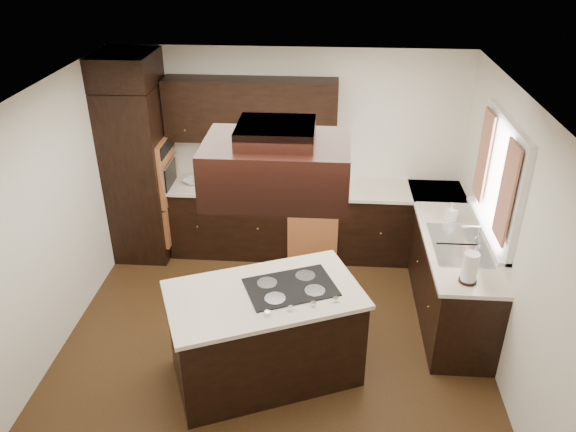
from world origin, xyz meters
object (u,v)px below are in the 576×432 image
object	(u,v)px
oven_column	(139,174)
island	(265,336)
range_hood	(276,168)
spice_rack	(214,174)

from	to	relation	value
oven_column	island	xyz separation A→B (m)	(1.74, -2.09, -0.62)
island	range_hood	distance (m)	1.73
spice_rack	island	bearing A→B (deg)	-83.89
oven_column	range_hood	size ratio (longest dim) A/B	2.02
island	range_hood	bearing A→B (deg)	-72.62
island	spice_rack	distance (m)	2.38
range_hood	island	bearing A→B (deg)	129.87
range_hood	oven_column	bearing A→B (deg)	129.74
oven_column	spice_rack	distance (m)	0.91
oven_column	range_hood	world-z (taller)	range_hood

